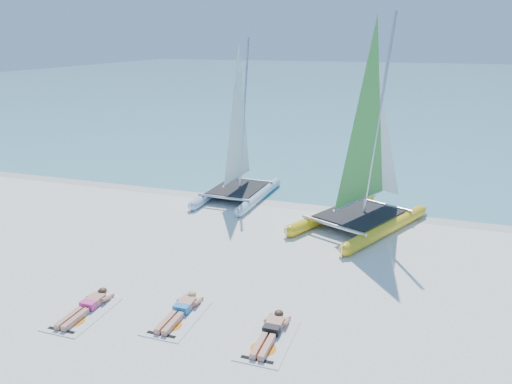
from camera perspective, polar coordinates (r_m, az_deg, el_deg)
ground at (r=15.08m, az=-2.11°, el=-7.45°), size 140.00×140.00×0.00m
sea at (r=76.18m, az=15.46°, el=12.02°), size 140.00×115.00×0.01m
wet_sand_strip at (r=19.95m, az=3.54°, el=-1.14°), size 140.00×1.40×0.01m
catamaran_blue at (r=20.06m, az=-2.07°, el=4.74°), size 2.44×4.84×6.50m
catamaran_yellow at (r=17.55m, az=13.03°, el=3.74°), size 4.61×5.99×7.37m
towel_a at (r=12.90m, az=-19.20°, el=-13.01°), size 1.00×1.85×0.02m
sunbather_a at (r=12.98m, az=-18.72°, el=-12.22°), size 0.37×1.73×0.26m
towel_b at (r=12.22m, az=-9.01°, el=-14.00°), size 1.00×1.85×0.02m
sunbather_b at (r=12.31m, az=-8.61°, el=-13.14°), size 0.37×1.73×0.26m
towel_c at (r=11.32m, az=1.40°, el=-16.55°), size 1.00×1.85×0.02m
sunbather_c at (r=11.42m, az=1.71°, el=-15.59°), size 0.37×1.73×0.26m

